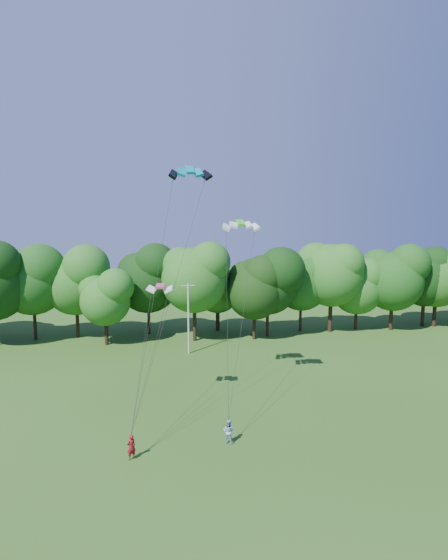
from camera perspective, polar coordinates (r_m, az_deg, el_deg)
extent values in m
plane|color=#2B4D15|center=(25.70, 6.43, -27.78)|extent=(160.00, 160.00, 0.00)
cylinder|color=#B3B3AA|center=(49.84, -4.67, -5.08)|extent=(0.20, 0.20, 8.08)
cube|color=#B3B3AA|center=(49.15, -4.71, -0.71)|extent=(1.62, 0.16, 0.08)
imported|color=maroon|center=(29.99, -12.02, -20.55)|extent=(0.71, 0.65, 1.63)
imported|color=#9DB6DA|center=(31.27, 0.60, -19.13)|extent=(1.01, 0.94, 1.65)
cube|color=#048791|center=(34.85, -4.52, 14.14)|extent=(3.24, 1.61, 0.80)
cube|color=#31D31F|center=(35.32, 2.17, 7.46)|extent=(2.91, 1.34, 0.56)
cube|color=#C6376F|center=(34.19, -8.34, -0.79)|extent=(2.16, 1.26, 0.33)
cylinder|color=black|center=(56.34, 3.97, -5.79)|extent=(0.40, 0.40, 3.91)
ellipsoid|color=black|center=(55.40, 4.01, -0.59)|extent=(7.82, 7.82, 8.53)
cylinder|color=#2F1F13|center=(69.93, 25.79, -3.79)|extent=(0.47, 0.47, 4.22)
ellipsoid|color=#255319|center=(69.14, 26.05, 0.74)|extent=(8.45, 8.45, 9.22)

